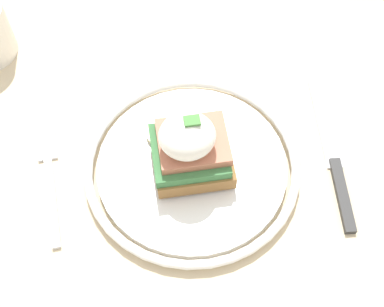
{
  "coord_description": "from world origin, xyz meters",
  "views": [
    {
      "loc": [
        -0.08,
        -0.23,
        1.28
      ],
      "look_at": [
        -0.04,
        0.06,
        0.79
      ],
      "focal_mm": 50.0,
      "sensor_mm": 36.0,
      "label": 1
    }
  ],
  "objects_px": {
    "sandwich": "(190,147)",
    "fork": "(50,181)",
    "plate": "(192,166)",
    "knife": "(334,161)"
  },
  "relations": [
    {
      "from": "plate",
      "to": "knife",
      "type": "height_order",
      "value": "plate"
    },
    {
      "from": "sandwich",
      "to": "plate",
      "type": "bearing_deg",
      "value": -6.68
    },
    {
      "from": "plate",
      "to": "fork",
      "type": "xyz_separation_m",
      "value": [
        -0.16,
        0.01,
        -0.01
      ]
    },
    {
      "from": "plate",
      "to": "knife",
      "type": "relative_size",
      "value": 1.16
    },
    {
      "from": "plate",
      "to": "knife",
      "type": "xyz_separation_m",
      "value": [
        0.16,
        -0.02,
        -0.01
      ]
    },
    {
      "from": "fork",
      "to": "knife",
      "type": "xyz_separation_m",
      "value": [
        0.32,
        -0.02,
        0.0
      ]
    },
    {
      "from": "sandwich",
      "to": "fork",
      "type": "distance_m",
      "value": 0.16
    },
    {
      "from": "sandwich",
      "to": "fork",
      "type": "xyz_separation_m",
      "value": [
        -0.16,
        0.01,
        -0.05
      ]
    },
    {
      "from": "plate",
      "to": "sandwich",
      "type": "distance_m",
      "value": 0.04
    },
    {
      "from": "sandwich",
      "to": "knife",
      "type": "xyz_separation_m",
      "value": [
        0.16,
        -0.02,
        -0.05
      ]
    }
  ]
}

